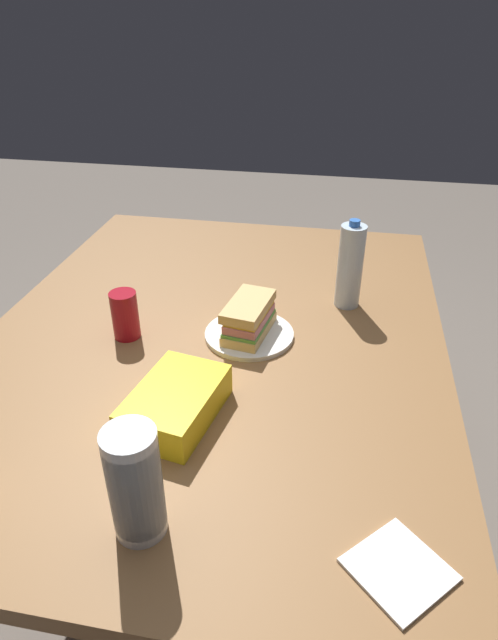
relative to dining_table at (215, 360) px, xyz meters
name	(u,v)px	position (x,y,z in m)	size (l,w,h in m)	color
ground_plane	(222,530)	(0.00, 0.00, -0.68)	(8.00, 8.00, 0.00)	#70665B
dining_table	(215,360)	(0.00, 0.00, 0.00)	(1.50, 1.14, 0.76)	olive
paper_plate	(249,335)	(0.00, -0.09, 0.09)	(0.22, 0.22, 0.01)	white
sandwich	(249,318)	(0.00, -0.09, 0.14)	(0.20, 0.12, 0.08)	#DBB26B
soda_can_red	(125,315)	(-0.05, 0.21, 0.15)	(0.07, 0.07, 0.12)	maroon
chip_bag	(176,403)	(-0.32, 0.00, 0.12)	(0.23, 0.15, 0.07)	yellow
water_bottle_tall	(350,266)	(0.21, -0.32, 0.20)	(0.07, 0.07, 0.24)	silver
plastic_cup_stack	(135,484)	(-0.59, -0.02, 0.19)	(0.08, 0.08, 0.20)	silver
paper_napkin	(399,569)	(-0.59, -0.43, 0.09)	(0.13, 0.13, 0.01)	white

